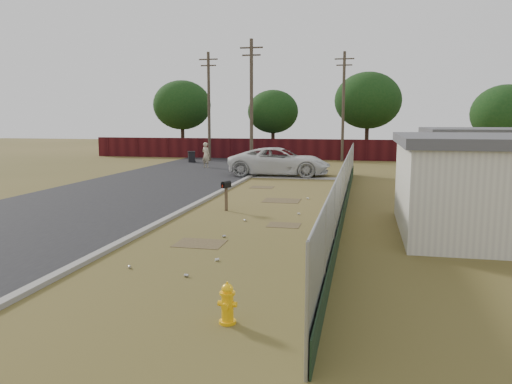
% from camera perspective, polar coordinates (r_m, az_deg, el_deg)
% --- Properties ---
extents(ground, '(120.00, 120.00, 0.00)m').
position_cam_1_polar(ground, '(19.20, 0.61, -2.42)').
color(ground, brown).
rests_on(ground, ground).
extents(street, '(15.10, 60.00, 0.12)m').
position_cam_1_polar(street, '(28.77, -9.40, 1.15)').
color(street, black).
rests_on(street, ground).
extents(chainlink_fence, '(0.10, 27.06, 2.02)m').
position_cam_1_polar(chainlink_fence, '(19.71, 10.14, 0.09)').
color(chainlink_fence, gray).
rests_on(chainlink_fence, ground).
extents(privacy_fence, '(30.00, 0.12, 1.80)m').
position_cam_1_polar(privacy_fence, '(44.64, -0.48, 4.98)').
color(privacy_fence, '#3F0D10').
rests_on(privacy_fence, ground).
extents(utility_poles, '(12.60, 8.24, 9.00)m').
position_cam_1_polar(utility_poles, '(39.85, 1.45, 10.01)').
color(utility_poles, '#4E3F34').
rests_on(utility_poles, ground).
extents(horizon_trees, '(33.32, 31.94, 7.78)m').
position_cam_1_polar(horizon_trees, '(42.14, 8.32, 9.76)').
color(horizon_trees, '#2F1F15').
rests_on(horizon_trees, ground).
extents(fire_hydrant, '(0.35, 0.34, 0.77)m').
position_cam_1_polar(fire_hydrant, '(9.07, -3.29, -12.67)').
color(fire_hydrant, yellow).
rests_on(fire_hydrant, ground).
extents(mailbox, '(0.32, 0.51, 1.18)m').
position_cam_1_polar(mailbox, '(19.56, -3.44, 0.54)').
color(mailbox, brown).
rests_on(mailbox, ground).
extents(pickup_truck, '(6.46, 3.13, 1.77)m').
position_cam_1_polar(pickup_truck, '(31.65, 2.71, 3.50)').
color(pickup_truck, silver).
rests_on(pickup_truck, ground).
extents(pedestrian, '(0.80, 0.67, 1.85)m').
position_cam_1_polar(pedestrian, '(36.81, -5.75, 4.23)').
color(pedestrian, '#C0B08D').
rests_on(pedestrian, ground).
extents(trash_bin, '(0.80, 0.78, 0.91)m').
position_cam_1_polar(trash_bin, '(41.35, -7.38, 4.02)').
color(trash_bin, black).
rests_on(trash_bin, ground).
extents(scattered_litter, '(3.27, 11.75, 0.07)m').
position_cam_1_polar(scattered_litter, '(15.84, -1.61, -4.62)').
color(scattered_litter, beige).
rests_on(scattered_litter, ground).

